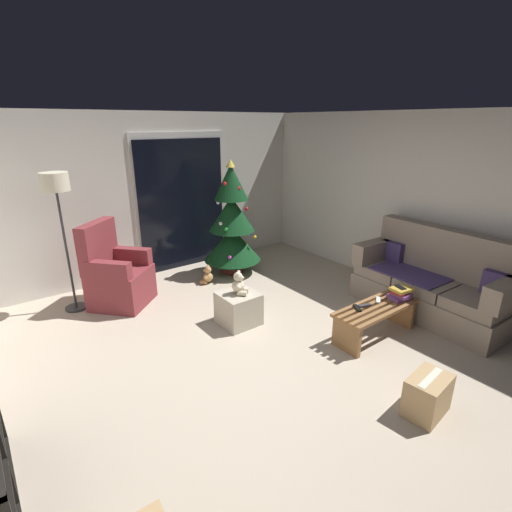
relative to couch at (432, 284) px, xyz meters
name	(u,v)px	position (x,y,z in m)	size (l,w,h in m)	color
ground_plane	(266,357)	(-2.32, 0.49, -0.40)	(7.00, 7.00, 0.00)	#B2A38E
wall_back	(144,197)	(-2.32, 3.55, 0.85)	(5.72, 0.12, 2.50)	silver
wall_right	(429,206)	(0.54, 0.49, 0.85)	(0.12, 6.00, 2.50)	silver
patio_door_frame	(182,202)	(-1.70, 3.47, 0.70)	(1.60, 0.02, 2.20)	silver
patio_door_glass	(183,205)	(-1.70, 3.46, 0.65)	(1.50, 0.02, 2.10)	black
couch	(432,284)	(0.00, 0.00, 0.00)	(0.86, 1.97, 1.08)	gray
coffee_table	(375,316)	(-1.06, 0.06, -0.14)	(1.10, 0.40, 0.38)	olive
remote_black	(357,308)	(-1.29, 0.15, 0.00)	(0.04, 0.16, 0.02)	black
remote_graphite	(365,306)	(-1.18, 0.14, 0.00)	(0.04, 0.16, 0.02)	#333338
remote_white	(378,300)	(-0.94, 0.13, 0.00)	(0.04, 0.16, 0.02)	silver
book_stack	(400,294)	(-0.70, 0.01, 0.06)	(0.25, 0.24, 0.15)	#6B3D7A
cell_phone	(400,287)	(-0.70, 0.02, 0.14)	(0.07, 0.14, 0.01)	black
christmas_tree	(232,224)	(-1.25, 2.71, 0.41)	(0.91, 0.91, 1.82)	#4C1E19
armchair	(117,276)	(-3.12, 2.68, 0.00)	(0.97, 0.97, 1.13)	maroon
floor_lamp	(57,196)	(-3.63, 2.88, 1.11)	(0.32, 0.32, 1.78)	#2D2D30
ottoman	(239,308)	(-2.13, 1.26, -0.20)	(0.44, 0.44, 0.40)	#B2A893
teddy_bear_cream	(239,284)	(-2.12, 1.25, 0.12)	(0.21, 0.22, 0.29)	beige
teddy_bear_honey_by_tree	(207,276)	(-1.81, 2.56, -0.28)	(0.21, 0.21, 0.29)	tan
cardboard_box_taped_mid_floor	(427,395)	(-1.74, -0.97, -0.22)	(0.43, 0.31, 0.35)	tan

